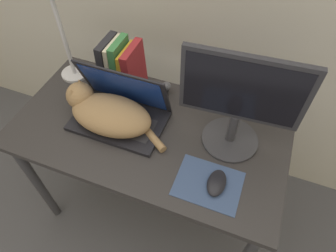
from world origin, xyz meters
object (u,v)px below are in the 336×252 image
(cat, at_px, (107,112))
(book_row, at_px, (122,67))
(computer_mouse, at_px, (217,183))
(webcam, at_px, (166,87))
(desk_lamp, at_px, (58,12))
(laptop, at_px, (120,111))
(external_monitor, at_px, (240,101))

(cat, height_order, book_row, book_row)
(computer_mouse, xyz_separation_m, webcam, (-0.34, 0.38, 0.03))
(desk_lamp, xyz_separation_m, webcam, (0.44, 0.07, -0.32))
(laptop, xyz_separation_m, external_monitor, (0.47, 0.05, 0.18))
(external_monitor, height_order, webcam, external_monitor)
(laptop, xyz_separation_m, cat, (-0.04, -0.04, 0.02))
(laptop, height_order, webcam, laptop)
(book_row, relative_size, webcam, 3.72)
(external_monitor, distance_m, computer_mouse, 0.30)
(cat, xyz_separation_m, computer_mouse, (0.51, -0.13, -0.05))
(external_monitor, bearing_deg, book_row, 166.37)
(laptop, distance_m, computer_mouse, 0.50)
(external_monitor, bearing_deg, webcam, 154.71)
(desk_lamp, bearing_deg, external_monitor, -6.99)
(external_monitor, distance_m, desk_lamp, 0.79)
(computer_mouse, relative_size, book_row, 0.45)
(computer_mouse, bearing_deg, book_row, 147.27)
(laptop, height_order, external_monitor, external_monitor)
(external_monitor, xyz_separation_m, computer_mouse, (0.00, -0.22, -0.21))
(external_monitor, height_order, computer_mouse, external_monitor)
(computer_mouse, bearing_deg, cat, 166.13)
(desk_lamp, bearing_deg, cat, -34.90)
(book_row, bearing_deg, computer_mouse, -32.73)
(computer_mouse, bearing_deg, webcam, 132.10)
(cat, bearing_deg, computer_mouse, -13.87)
(computer_mouse, distance_m, book_row, 0.66)
(external_monitor, bearing_deg, laptop, -173.74)
(cat, xyz_separation_m, desk_lamp, (-0.27, 0.19, 0.29))
(book_row, bearing_deg, cat, -80.71)
(external_monitor, relative_size, computer_mouse, 3.80)
(cat, distance_m, webcam, 0.30)
(computer_mouse, xyz_separation_m, book_row, (-0.55, 0.35, 0.10))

